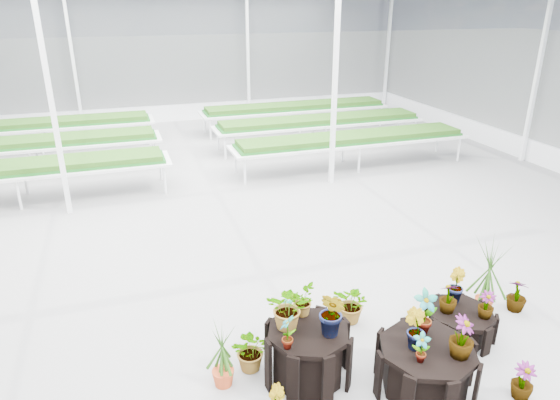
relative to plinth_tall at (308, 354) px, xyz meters
name	(u,v)px	position (x,y,z in m)	size (l,w,h in m)	color
ground_plane	(258,284)	(0.02, 2.19, -0.34)	(24.00, 24.00, 0.00)	gray
greenhouse_shell	(256,147)	(0.02, 2.19, 1.91)	(18.00, 24.00, 4.50)	white
steel_frame	(256,147)	(0.02, 2.19, 1.91)	(18.00, 24.00, 4.50)	silver
nursery_benches	(188,143)	(0.02, 9.39, 0.08)	(16.00, 7.00, 0.84)	silver
plinth_tall	(308,354)	(0.00, 0.00, 0.00)	(1.00, 1.00, 0.68)	black
plinth_mid	(425,369)	(1.20, -0.60, -0.04)	(1.13, 1.13, 0.59)	black
plinth_low	(459,324)	(2.20, 0.10, -0.14)	(0.88, 0.88, 0.40)	black
nursery_plants	(367,321)	(0.82, 0.12, 0.20)	(4.74, 2.86, 1.28)	#204411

